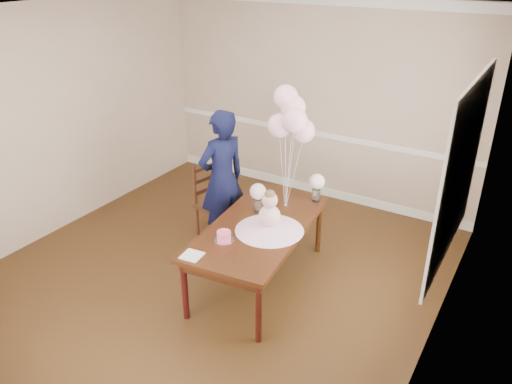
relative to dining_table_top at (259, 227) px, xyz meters
name	(u,v)px	position (x,y,z in m)	size (l,w,h in m)	color
floor	(209,277)	(-0.49, -0.22, -0.65)	(4.50, 5.00, 0.00)	#311D0C
ceiling	(197,12)	(-0.49, -0.22, 2.05)	(4.50, 5.00, 0.02)	white
wall_back	(315,101)	(-0.49, 2.28, 0.70)	(4.50, 0.02, 2.70)	tan
wall_left	(49,123)	(-2.74, -0.22, 0.70)	(0.02, 5.00, 2.70)	tan
wall_right	(446,220)	(1.76, -0.22, 0.70)	(0.02, 5.00, 2.70)	tan
chair_rail_trim	(313,133)	(-0.49, 2.27, 0.25)	(4.50, 0.02, 0.07)	white
crown_molding	(320,0)	(-0.49, 2.27, 1.98)	(4.50, 0.02, 0.12)	white
baseboard_trim	(310,188)	(-0.49, 2.27, -0.59)	(4.50, 0.02, 0.12)	white
window_frame	(461,172)	(1.74, 0.28, 0.90)	(0.02, 1.66, 1.56)	white
window_blinds	(458,171)	(1.72, 0.28, 0.90)	(0.01, 1.50, 1.40)	white
dining_table_top	(259,227)	(0.00, 0.00, 0.00)	(0.90, 1.80, 0.05)	black
table_apron	(259,233)	(0.00, 0.00, -0.07)	(0.81, 1.71, 0.09)	black
table_leg_fl	(185,290)	(-0.29, -0.87, -0.34)	(0.06, 0.06, 0.63)	black
table_leg_fr	(259,313)	(0.47, -0.78, -0.34)	(0.06, 0.06, 0.63)	black
table_leg_bl	(259,214)	(-0.47, 0.78, -0.34)	(0.06, 0.06, 0.63)	black
table_leg_br	(319,227)	(0.29, 0.87, -0.34)	(0.06, 0.06, 0.63)	black
baby_skirt	(269,226)	(0.14, -0.03, 0.07)	(0.68, 0.68, 0.09)	#EEAFCF
baby_torso	(270,216)	(0.14, -0.03, 0.18)	(0.22, 0.22, 0.22)	pink
baby_head	(270,200)	(0.14, -0.03, 0.36)	(0.15, 0.15, 0.15)	#D8A494
baby_hair	(270,195)	(0.14, -0.03, 0.41)	(0.11, 0.11, 0.11)	brown
cake_platter	(224,240)	(-0.13, -0.42, 0.03)	(0.20, 0.20, 0.01)	silver
birthday_cake	(224,236)	(-0.13, -0.42, 0.07)	(0.14, 0.14, 0.09)	#F74E74
cake_flower_a	(224,230)	(-0.13, -0.42, 0.13)	(0.03, 0.03, 0.03)	silver
cake_flower_b	(227,230)	(-0.11, -0.40, 0.13)	(0.03, 0.03, 0.03)	silver
rose_vase_near	(258,205)	(-0.16, 0.25, 0.09)	(0.09, 0.09, 0.14)	silver
roses_near	(258,191)	(-0.16, 0.25, 0.26)	(0.17, 0.17, 0.17)	beige
rose_vase_far	(316,195)	(0.26, 0.80, 0.09)	(0.09, 0.09, 0.14)	white
roses_far	(317,182)	(0.26, 0.80, 0.26)	(0.17, 0.17, 0.17)	#FBD2DB
napkin	(192,256)	(-0.23, -0.80, 0.03)	(0.18, 0.18, 0.01)	white
balloon_weight	(286,206)	(0.04, 0.50, 0.03)	(0.04, 0.04, 0.02)	silver
balloon_a	(279,126)	(-0.05, 0.49, 0.92)	(0.25, 0.25, 0.25)	#FAB1C9
balloon_b	(295,121)	(0.13, 0.47, 1.01)	(0.25, 0.25, 0.25)	#F5ADD1
balloon_c	(293,107)	(0.04, 0.59, 1.10)	(0.25, 0.25, 0.25)	#FFB4C7
balloon_d	(286,97)	(-0.05, 0.60, 1.19)	(0.25, 0.25, 0.25)	#FFB4D6
balloon_e	(303,131)	(0.16, 0.59, 0.88)	(0.25, 0.25, 0.25)	#EEA8B8
balloon_ribbon_a	(282,173)	(-0.01, 0.50, 0.41)	(0.00, 0.00, 0.76)	silver
balloon_ribbon_b	(290,171)	(0.08, 0.48, 0.45)	(0.00, 0.00, 0.85)	white
balloon_ribbon_c	(289,164)	(0.04, 0.55, 0.50)	(0.00, 0.00, 0.94)	white
balloon_ribbon_d	(285,160)	(-0.01, 0.55, 0.55)	(0.00, 0.00, 1.03)	white
balloon_ribbon_e	(294,176)	(0.10, 0.55, 0.39)	(0.00, 0.00, 0.71)	white
dining_chair_seat	(216,206)	(-0.94, 0.56, -0.25)	(0.40, 0.40, 0.05)	#391E0F
chair_leg_fl	(198,221)	(-1.13, 0.43, -0.46)	(0.04, 0.04, 0.39)	#3D1810
chair_leg_fr	(216,230)	(-0.81, 0.37, -0.46)	(0.04, 0.04, 0.39)	#371E0F
chair_leg_bl	(217,212)	(-1.06, 0.75, -0.46)	(0.04, 0.04, 0.39)	#3B1310
chair_leg_br	(235,221)	(-0.74, 0.68, -0.46)	(0.04, 0.04, 0.39)	#3B1610
chair_back_post_l	(195,186)	(-1.15, 0.44, 0.01)	(0.04, 0.04, 0.50)	#3C1E10
chair_back_post_r	(215,178)	(-1.08, 0.75, 0.01)	(0.04, 0.04, 0.50)	#361D0E
chair_slat_low	(205,190)	(-1.11, 0.59, -0.09)	(0.03, 0.36, 0.05)	#3C1710
chair_slat_mid	(205,179)	(-1.11, 0.59, 0.05)	(0.03, 0.36, 0.05)	#3A1C10
chair_slat_top	(204,168)	(-1.11, 0.59, 0.19)	(0.03, 0.36, 0.05)	#3D1E10
woman	(222,179)	(-0.78, 0.48, 0.17)	(0.59, 0.40, 1.64)	black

